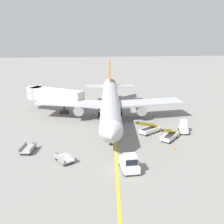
# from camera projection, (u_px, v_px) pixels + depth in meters

# --- Properties ---
(ground_plane) EXTENTS (300.00, 300.00, 0.00)m
(ground_plane) POSITION_uv_depth(u_px,v_px,m) (108.00, 147.00, 38.02)
(ground_plane) COLOR gray
(taxi_line_yellow) EXTENTS (8.10, 79.65, 0.01)m
(taxi_line_yellow) POSITION_uv_depth(u_px,v_px,m) (115.00, 134.00, 42.94)
(taxi_line_yellow) COLOR yellow
(taxi_line_yellow) RESTS_ON ground
(airliner) EXTENTS (28.47, 35.34, 10.10)m
(airliner) POSITION_uv_depth(u_px,v_px,m) (110.00, 102.00, 49.19)
(airliner) COLOR #B2B5BA
(airliner) RESTS_ON ground
(jet_bridge) EXTENTS (12.24, 8.85, 4.85)m
(jet_bridge) POSITION_uv_depth(u_px,v_px,m) (51.00, 95.00, 54.25)
(jet_bridge) COLOR beige
(jet_bridge) RESTS_ON ground
(pushback_tug) EXTENTS (2.08, 3.69, 2.20)m
(pushback_tug) POSITION_uv_depth(u_px,v_px,m) (129.00, 163.00, 31.17)
(pushback_tug) COLOR silver
(pushback_tug) RESTS_ON ground
(baggage_tug_near_wing) EXTENTS (1.80, 2.63, 2.10)m
(baggage_tug_near_wing) POSITION_uv_depth(u_px,v_px,m) (183.00, 127.00, 43.14)
(baggage_tug_near_wing) COLOR silver
(baggage_tug_near_wing) RESTS_ON ground
(belt_loader_forward_hold) EXTENTS (4.87, 3.79, 2.59)m
(belt_loader_forward_hold) POSITION_uv_depth(u_px,v_px,m) (150.00, 129.00, 42.93)
(belt_loader_forward_hold) COLOR silver
(belt_loader_forward_hold) RESTS_ON ground
(belt_loader_aft_hold) EXTENTS (4.29, 4.54, 2.59)m
(belt_loader_aft_hold) POSITION_uv_depth(u_px,v_px,m) (169.00, 135.00, 40.26)
(belt_loader_aft_hold) COLOR silver
(belt_loader_aft_hold) RESTS_ON ground
(baggage_cart_loaded) EXTENTS (1.99, 3.84, 0.94)m
(baggage_cart_loaded) POSITION_uv_depth(u_px,v_px,m) (28.00, 149.00, 36.26)
(baggage_cart_loaded) COLOR #A5A5A8
(baggage_cart_loaded) RESTS_ON ground
(baggage_cart_empty_trailing) EXTENTS (2.82, 3.60, 0.94)m
(baggage_cart_empty_trailing) POSITION_uv_depth(u_px,v_px,m) (64.00, 158.00, 33.50)
(baggage_cart_empty_trailing) COLOR #A5A5A8
(baggage_cart_empty_trailing) RESTS_ON ground
(ground_crew_marshaller) EXTENTS (0.36, 0.24, 1.70)m
(ground_crew_marshaller) POSITION_uv_depth(u_px,v_px,m) (105.00, 131.00, 41.44)
(ground_crew_marshaller) COLOR #26262D
(ground_crew_marshaller) RESTS_ON ground
(ground_crew_wing_walker) EXTENTS (0.36, 0.24, 1.70)m
(ground_crew_wing_walker) POSITION_uv_depth(u_px,v_px,m) (108.00, 133.00, 40.58)
(ground_crew_wing_walker) COLOR #26262D
(ground_crew_wing_walker) RESTS_ON ground
(safety_cone_nose_left) EXTENTS (0.36, 0.36, 0.44)m
(safety_cone_nose_left) POSITION_uv_depth(u_px,v_px,m) (174.00, 148.00, 36.96)
(safety_cone_nose_left) COLOR orange
(safety_cone_nose_left) RESTS_ON ground
(safety_cone_nose_right) EXTENTS (0.36, 0.36, 0.44)m
(safety_cone_nose_right) POSITION_uv_depth(u_px,v_px,m) (134.00, 118.00, 50.36)
(safety_cone_nose_right) COLOR orange
(safety_cone_nose_right) RESTS_ON ground
(safety_cone_wingtip_left) EXTENTS (0.36, 0.36, 0.44)m
(safety_cone_wingtip_left) POSITION_uv_depth(u_px,v_px,m) (94.00, 115.00, 52.21)
(safety_cone_wingtip_left) COLOR orange
(safety_cone_wingtip_left) RESTS_ON ground
(safety_cone_wingtip_right) EXTENTS (0.36, 0.36, 0.44)m
(safety_cone_wingtip_right) POSITION_uv_depth(u_px,v_px,m) (54.00, 114.00, 52.60)
(safety_cone_wingtip_right) COLOR orange
(safety_cone_wingtip_right) RESTS_ON ground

